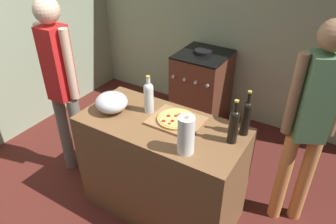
% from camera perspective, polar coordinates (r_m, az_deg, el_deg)
% --- Properties ---
extents(ground_plane, '(4.47, 3.22, 0.02)m').
position_cam_1_polar(ground_plane, '(3.41, 1.46, -10.12)').
color(ground_plane, '#511E19').
extents(kitchen_wall_rear, '(4.47, 0.10, 2.60)m').
position_cam_1_polar(kitchen_wall_rear, '(3.89, 12.32, 16.88)').
color(kitchen_wall_rear, '#99A889').
rests_on(kitchen_wall_rear, ground_plane).
extents(kitchen_wall_left, '(0.10, 3.22, 2.60)m').
position_cam_1_polar(kitchen_wall_left, '(4.02, -24.53, 15.31)').
color(kitchen_wall_left, '#99A889').
rests_on(kitchen_wall_left, ground_plane).
extents(counter, '(1.31, 0.63, 0.92)m').
position_cam_1_polar(counter, '(2.71, -1.12, -10.18)').
color(counter, brown).
rests_on(counter, ground_plane).
extents(cutting_board, '(0.40, 0.32, 0.02)m').
position_cam_1_polar(cutting_board, '(2.43, 1.51, -1.64)').
color(cutting_board, '#9E7247').
rests_on(cutting_board, counter).
extents(pizza, '(0.30, 0.30, 0.03)m').
position_cam_1_polar(pizza, '(2.42, 1.50, -1.23)').
color(pizza, tan).
rests_on(pizza, cutting_board).
extents(mixing_bowl, '(0.26, 0.26, 0.16)m').
position_cam_1_polar(mixing_bowl, '(2.57, -10.16, 1.75)').
color(mixing_bowl, '#B2B2B7').
rests_on(mixing_bowl, counter).
extents(paper_towel_roll, '(0.11, 0.11, 0.28)m').
position_cam_1_polar(paper_towel_roll, '(2.07, 3.27, -4.20)').
color(paper_towel_roll, white).
rests_on(paper_towel_roll, counter).
extents(wine_bottle_green, '(0.07, 0.07, 0.35)m').
position_cam_1_polar(wine_bottle_green, '(2.29, 13.92, -0.76)').
color(wine_bottle_green, black).
rests_on(wine_bottle_green, counter).
extents(wine_bottle_clear, '(0.07, 0.07, 0.34)m').
position_cam_1_polar(wine_bottle_clear, '(2.20, 11.78, -2.23)').
color(wine_bottle_clear, black).
rests_on(wine_bottle_clear, counter).
extents(wine_bottle_dark, '(0.08, 0.08, 0.32)m').
position_cam_1_polar(wine_bottle_dark, '(2.50, -3.50, 2.92)').
color(wine_bottle_dark, silver).
rests_on(wine_bottle_dark, counter).
extents(stove, '(0.57, 0.64, 0.95)m').
position_cam_1_polar(stove, '(3.92, 6.07, 4.27)').
color(stove, brown).
rests_on(stove, ground_plane).
extents(person_in_stripes, '(0.36, 0.21, 1.75)m').
position_cam_1_polar(person_in_stripes, '(2.96, -18.72, 4.95)').
color(person_in_stripes, slate).
rests_on(person_in_stripes, ground_plane).
extents(person_in_red, '(0.35, 0.28, 1.75)m').
position_cam_1_polar(person_in_red, '(2.51, 24.37, -1.24)').
color(person_in_red, '#D88C4C').
rests_on(person_in_red, ground_plane).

